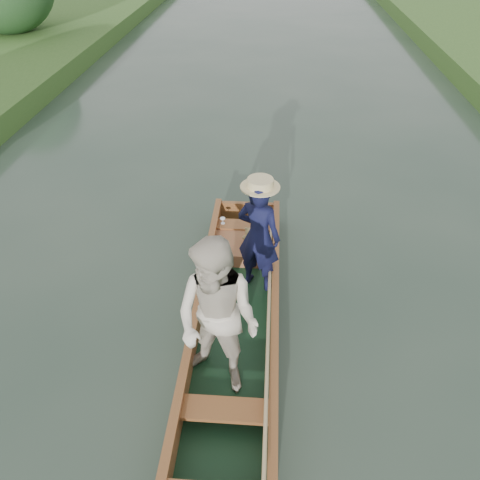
{
  "coord_description": "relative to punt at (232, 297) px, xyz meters",
  "views": [
    {
      "loc": [
        0.37,
        -4.55,
        4.74
      ],
      "look_at": [
        0.0,
        0.6,
        0.95
      ],
      "focal_mm": 35.0,
      "sensor_mm": 36.0,
      "label": 1
    }
  ],
  "objects": [
    {
      "name": "ground",
      "position": [
        0.03,
        0.34,
        -0.77
      ],
      "size": [
        120.0,
        120.0,
        0.0
      ],
      "primitive_type": "plane",
      "color": "#283D30",
      "rests_on": "ground"
    },
    {
      "name": "punt",
      "position": [
        0.0,
        0.0,
        0.0
      ],
      "size": [
        1.35,
        5.03,
        2.11
      ],
      "color": "black",
      "rests_on": "ground"
    },
    {
      "name": "trees_far",
      "position": [
        -2.04,
        10.31,
        1.59
      ],
      "size": [
        22.08,
        13.37,
        4.29
      ],
      "color": "#47331E",
      "rests_on": "ground"
    }
  ]
}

